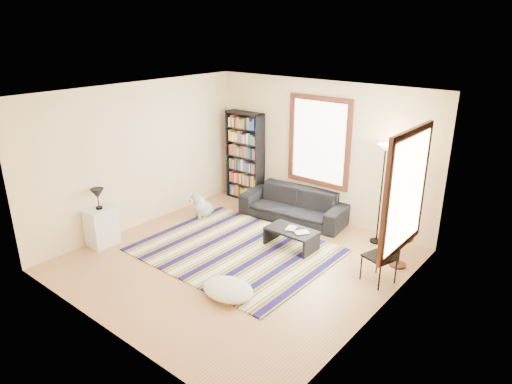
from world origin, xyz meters
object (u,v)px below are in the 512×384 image
Objects in this scene: sofa at (294,204)px; floor_lamp at (381,195)px; floor_cushion at (228,289)px; folding_chair at (380,257)px; coffee_table at (291,239)px; dog at (203,204)px; bookshelf at (245,156)px; white_cabinet at (102,227)px; side_table at (399,251)px.

sofa is 1.90m from floor_lamp.
floor_cushion is 2.37m from folding_chair.
floor_lamp is at bearing 47.56° from coffee_table.
sofa is 3.96× the size of dog.
bookshelf is 2.22× the size of coffee_table.
white_cabinet reaches higher than coffee_table.
side_table is 5.23m from white_cabinet.
folding_chair is (3.96, -1.44, -0.57)m from bookshelf.
folding_chair is 1.23× the size of white_cabinet.
dog is at bearing -89.77° from bookshelf.
side_table is 0.70m from folding_chair.
floor_lamp is at bearing -3.81° from sofa.
folding_chair reaches higher than side_table.
bookshelf is 2.76m from coffee_table.
coffee_table is at bearing 4.74° from dog.
folding_chair is at bearing -2.68° from coffee_table.
white_cabinet is (-3.83, -3.26, -0.58)m from floor_lamp.
side_table is (1.76, 0.60, 0.09)m from coffee_table.
floor_lamp reaches higher than coffee_table.
sofa reaches higher than coffee_table.
sofa is 3.08m from floor_cushion.
floor_lamp is 3.37× the size of dog.
floor_cushion is at bearing -32.64° from dog.
floor_lamp is at bearing 24.47° from dog.
sofa is at bearing 123.02° from coffee_table.
bookshelf reaches higher than dog.
folding_chair is at bearing 49.09° from floor_cushion.
floor_lamp is at bearing 73.22° from floor_cushion.
floor_lamp is 5.06m from white_cabinet.
floor_cushion is 3.29m from floor_lamp.
sofa is 1.09× the size of bookshelf.
coffee_table is at bearing 95.23° from floor_cushion.
folding_chair reaches higher than coffee_table.
sofa is 2.54× the size of folding_chair.
side_table is at bearing 103.21° from folding_chair.
folding_chair is 3.96m from dog.
dog is (0.49, 2.08, -0.07)m from white_cabinet.
bookshelf is 3.63× the size of dog.
sofa is at bearing 171.60° from folding_chair.
sofa is 1.31m from coffee_table.
white_cabinet is (-4.50, -2.66, 0.08)m from side_table.
bookshelf is at bearing 148.90° from coffee_table.
bookshelf is 4.15m from side_table.
white_cabinet is (-4.45, -1.99, -0.08)m from folding_chair.
sofa reaches higher than dog.
dog is at bearing -163.88° from folding_chair.
floor_cushion is 2.93m from side_table.
coffee_table is 1.29× the size of white_cabinet.
dog reaches higher than side_table.
dog is (0.01, -1.35, -0.72)m from bookshelf.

